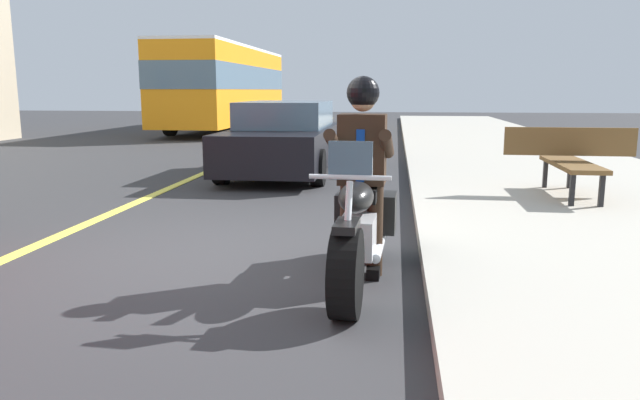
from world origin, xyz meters
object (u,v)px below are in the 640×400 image
Objects in this scene: motorcycle_main at (359,230)px; rider_main at (362,159)px; bus_near at (226,84)px; bench_sidewalk at (571,156)px; car_dark at (285,138)px.

rider_main is (-0.19, 0.01, 0.58)m from motorcycle_main.
bench_sidewalk is at bearing 31.37° from bus_near.
rider_main is at bearing 19.17° from bus_near.
car_dark is at bearing -164.32° from motorcycle_main.
car_dark is 2.55× the size of bench_sidewalk.
rider_main is 6.72m from car_dark.
bus_near reaches higher than rider_main.
bus_near reaches higher than motorcycle_main.
car_dark reaches higher than motorcycle_main.
bus_near is (-18.93, -6.58, 0.84)m from rider_main.
rider_main is at bearing 16.17° from car_dark.
motorcycle_main is 20.27m from bus_near.
rider_main is 4.57m from bench_sidewalk.
motorcycle_main reaches higher than bench_sidewalk.
bus_near is 13.40m from car_dark.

